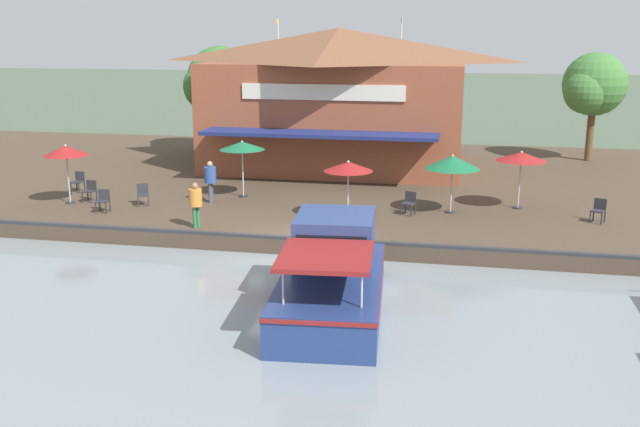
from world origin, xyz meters
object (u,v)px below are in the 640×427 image
Objects in this scene: patio_umbrella_by_entrance at (521,157)px; patio_umbrella_near_quay_edge at (348,167)px; cafe_chair_beside_entrance at (78,180)px; cafe_chair_far_corner_seat at (409,202)px; waterfront_restaurant at (338,97)px; cafe_chair_mid_patio at (103,200)px; cafe_chair_facing_river at (90,190)px; patio_umbrella_mid_patio_left at (66,151)px; person_mid_patio at (195,200)px; patio_umbrella_mid_patio_right at (453,162)px; patio_umbrella_back_row at (242,146)px; person_near_entrance at (210,177)px; cafe_chair_back_row_seat at (143,193)px; cafe_chair_under_first_umbrella at (599,209)px; tree_behind_restaurant at (592,86)px; motorboat_mid_row at (334,274)px; tree_upstream_bank at (217,81)px.

patio_umbrella_by_entrance reaches higher than patio_umbrella_near_quay_edge.
cafe_chair_beside_entrance is 14.28m from cafe_chair_far_corner_seat.
waterfront_restaurant is at bearing -155.34° from cafe_chair_far_corner_seat.
cafe_chair_beside_entrance and cafe_chair_mid_patio have the same top height.
cafe_chair_facing_river is at bearing -137.92° from cafe_chair_mid_patio.
cafe_chair_facing_river is at bearing -82.79° from patio_umbrella_by_entrance.
patio_umbrella_mid_patio_left reaches higher than person_mid_patio.
patio_umbrella_near_quay_edge is at bearing 79.35° from cafe_chair_beside_entrance.
patio_umbrella_back_row reaches higher than patio_umbrella_mid_patio_right.
waterfront_restaurant is at bearing 139.48° from cafe_chair_facing_river.
cafe_chair_back_row_seat is at bearing -69.26° from person_near_entrance.
tree_behind_restaurant is at bearing 173.15° from cafe_chair_under_first_umbrella.
patio_umbrella_back_row is 11.34m from motorboat_mid_row.
patio_umbrella_back_row is 19.34m from tree_behind_restaurant.
tree_behind_restaurant is 20.21m from tree_upstream_bank.
tree_behind_restaurant is at bearing 106.25° from waterfront_restaurant.
cafe_chair_under_first_umbrella is 0.12× the size of motorboat_mid_row.
cafe_chair_facing_river is at bearing -117.58° from person_mid_patio.
waterfront_restaurant is at bearing 148.14° from cafe_chair_mid_patio.
patio_umbrella_mid_patio_left is 2.79× the size of cafe_chair_facing_river.
patio_umbrella_mid_patio_right is 2.63× the size of cafe_chair_beside_entrance.
cafe_chair_back_row_seat is 4.31m from person_mid_patio.
patio_umbrella_by_entrance is 2.65× the size of cafe_chair_mid_patio.
waterfront_restaurant reaches higher than cafe_chair_mid_patio.
cafe_chair_beside_entrance is 1.00× the size of cafe_chair_under_first_umbrella.
cafe_chair_mid_patio is at bearing -52.29° from patio_umbrella_back_row.
tree_upstream_bank reaches higher than person_near_entrance.
patio_umbrella_back_row is at bearing -52.75° from tree_behind_restaurant.
cafe_chair_back_row_seat and cafe_chair_mid_patio have the same top height.
person_near_entrance is at bearing 17.68° from tree_upstream_bank.
cafe_chair_back_row_seat is 0.51× the size of person_near_entrance.
patio_umbrella_back_row reaches higher than patio_umbrella_near_quay_edge.
patio_umbrella_near_quay_edge is at bearing 76.14° from person_near_entrance.
patio_umbrella_mid_patio_right reaches higher than person_mid_patio.
patio_umbrella_back_row is 6.92m from patio_umbrella_mid_patio_left.
motorboat_mid_row is (8.69, -2.94, -1.63)m from patio_umbrella_mid_patio_right.
cafe_chair_far_corner_seat is 0.12× the size of motorboat_mid_row.
cafe_chair_back_row_seat is at bearing 95.12° from patio_umbrella_mid_patio_left.
cafe_chair_under_first_umbrella is (1.37, 13.76, -1.66)m from patio_umbrella_back_row.
cafe_chair_far_corner_seat is 1.00× the size of cafe_chair_mid_patio.
tree_behind_restaurant is at bearing 151.72° from patio_umbrella_mid_patio_right.
cafe_chair_far_corner_seat is (1.56, 6.98, -1.66)m from patio_umbrella_back_row.
patio_umbrella_mid_patio_right is 15.84m from cafe_chair_beside_entrance.
person_near_entrance is at bearing -88.89° from patio_umbrella_mid_patio_right.
cafe_chair_back_row_seat is 23.57m from tree_behind_restaurant.
patio_umbrella_mid_patio_right is at bearing 91.11° from person_near_entrance.
motorboat_mid_row reaches higher than cafe_chair_under_first_umbrella.
waterfront_restaurant is 13.25m from tree_behind_restaurant.
cafe_chair_beside_entrance is 21.05m from cafe_chair_under_first_umbrella.
cafe_chair_far_corner_seat is (1.19, 14.23, 0.00)m from cafe_chair_beside_entrance.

